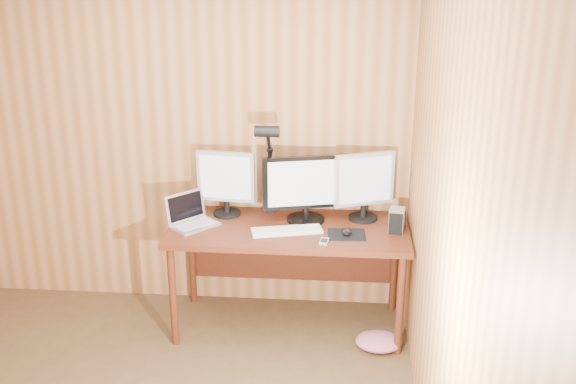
# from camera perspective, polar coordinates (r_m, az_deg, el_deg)

# --- Properties ---
(room_shell) EXTENTS (4.00, 4.00, 4.00)m
(room_shell) POSITION_cam_1_polar(r_m,az_deg,el_deg) (3.08, -20.14, -5.48)
(room_shell) COLOR #4B361C
(room_shell) RESTS_ON ground
(desk) EXTENTS (1.60, 0.70, 0.75)m
(desk) POSITION_cam_1_polar(r_m,az_deg,el_deg) (4.62, 0.12, -4.05)
(desk) COLOR #4C1E0F
(desk) RESTS_ON floor
(monitor_center) EXTENTS (0.58, 0.26, 0.46)m
(monitor_center) POSITION_cam_1_polar(r_m,az_deg,el_deg) (4.53, 1.53, 0.38)
(monitor_center) COLOR black
(monitor_center) RESTS_ON desk
(monitor_left) EXTENTS (0.41, 0.19, 0.46)m
(monitor_left) POSITION_cam_1_polar(r_m,az_deg,el_deg) (4.65, -5.27, 0.90)
(monitor_left) COLOR black
(monitor_left) RESTS_ON desk
(monitor_right) EXTENTS (0.41, 0.20, 0.47)m
(monitor_right) POSITION_cam_1_polar(r_m,az_deg,el_deg) (4.58, 6.47, 0.67)
(monitor_right) COLOR black
(monitor_right) RESTS_ON desk
(laptop) EXTENTS (0.37, 0.37, 0.21)m
(laptop) POSITION_cam_1_polar(r_m,az_deg,el_deg) (4.58, -8.25, -2.12)
(laptop) COLOR silver
(laptop) RESTS_ON desk
(keyboard) EXTENTS (0.48, 0.25, 0.02)m
(keyboard) POSITION_cam_1_polar(r_m,az_deg,el_deg) (4.43, -0.11, -3.28)
(keyboard) COLOR white
(keyboard) RESTS_ON desk
(mousepad) EXTENTS (0.25, 0.21, 0.00)m
(mousepad) POSITION_cam_1_polar(r_m,az_deg,el_deg) (4.41, 4.98, -3.61)
(mousepad) COLOR black
(mousepad) RESTS_ON desk
(mouse) EXTENTS (0.07, 0.11, 0.04)m
(mouse) POSITION_cam_1_polar(r_m,az_deg,el_deg) (4.40, 4.99, -3.37)
(mouse) COLOR black
(mouse) RESTS_ON mousepad
(hard_drive) EXTENTS (0.12, 0.15, 0.15)m
(hard_drive) POSITION_cam_1_polar(r_m,az_deg,el_deg) (4.48, 9.19, -2.38)
(hard_drive) COLOR silver
(hard_drive) RESTS_ON desk
(phone) EXTENTS (0.06, 0.11, 0.01)m
(phone) POSITION_cam_1_polar(r_m,az_deg,el_deg) (4.29, 3.08, -4.19)
(phone) COLOR silver
(phone) RESTS_ON desk
(speaker) EXTENTS (0.05, 0.05, 0.11)m
(speaker) POSITION_cam_1_polar(r_m,az_deg,el_deg) (4.57, 9.64, -2.23)
(speaker) COLOR black
(speaker) RESTS_ON desk
(desk_lamp) EXTENTS (0.16, 0.23, 0.71)m
(desk_lamp) POSITION_cam_1_polar(r_m,az_deg,el_deg) (4.55, -1.67, 3.08)
(desk_lamp) COLOR black
(desk_lamp) RESTS_ON desk
(fabric_pile) EXTENTS (0.37, 0.34, 0.10)m
(fabric_pile) POSITION_cam_1_polar(r_m,az_deg,el_deg) (4.62, 7.68, -12.44)
(fabric_pile) COLOR #B9596F
(fabric_pile) RESTS_ON floor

